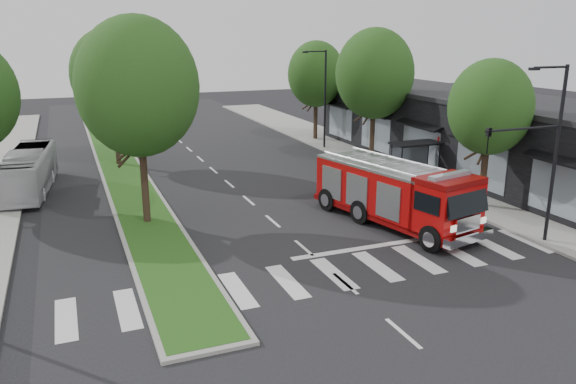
# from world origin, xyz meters

# --- Properties ---
(ground) EXTENTS (140.00, 140.00, 0.00)m
(ground) POSITION_xyz_m (0.00, 0.00, 0.00)
(ground) COLOR black
(ground) RESTS_ON ground
(sidewalk_right) EXTENTS (5.00, 80.00, 0.15)m
(sidewalk_right) POSITION_xyz_m (12.50, 10.00, 0.07)
(sidewalk_right) COLOR gray
(sidewalk_right) RESTS_ON ground
(median) EXTENTS (3.00, 50.00, 0.15)m
(median) POSITION_xyz_m (-6.00, 18.00, 0.08)
(median) COLOR gray
(median) RESTS_ON ground
(storefront_row) EXTENTS (8.00, 30.00, 5.00)m
(storefront_row) POSITION_xyz_m (17.00, 10.00, 2.50)
(storefront_row) COLOR black
(storefront_row) RESTS_ON ground
(bus_shelter) EXTENTS (3.20, 1.60, 2.61)m
(bus_shelter) POSITION_xyz_m (11.20, 8.15, 2.04)
(bus_shelter) COLOR black
(bus_shelter) RESTS_ON ground
(tree_right_near) EXTENTS (4.40, 4.40, 8.05)m
(tree_right_near) POSITION_xyz_m (11.50, 2.00, 5.51)
(tree_right_near) COLOR black
(tree_right_near) RESTS_ON ground
(tree_right_mid) EXTENTS (5.60, 5.60, 9.72)m
(tree_right_mid) POSITION_xyz_m (11.50, 14.00, 6.49)
(tree_right_mid) COLOR black
(tree_right_mid) RESTS_ON ground
(tree_right_far) EXTENTS (5.00, 5.00, 8.73)m
(tree_right_far) POSITION_xyz_m (11.50, 24.00, 5.84)
(tree_right_far) COLOR black
(tree_right_far) RESTS_ON ground
(tree_median_near) EXTENTS (5.80, 5.80, 10.16)m
(tree_median_near) POSITION_xyz_m (-6.00, 6.00, 6.81)
(tree_median_near) COLOR black
(tree_median_near) RESTS_ON ground
(tree_median_far) EXTENTS (5.60, 5.60, 9.72)m
(tree_median_far) POSITION_xyz_m (-6.00, 20.00, 6.49)
(tree_median_far) COLOR black
(tree_median_far) RESTS_ON ground
(streetlight_right_near) EXTENTS (4.08, 0.22, 8.00)m
(streetlight_right_near) POSITION_xyz_m (9.61, -3.50, 4.67)
(streetlight_right_near) COLOR black
(streetlight_right_near) RESTS_ON ground
(streetlight_right_far) EXTENTS (2.11, 0.20, 8.00)m
(streetlight_right_far) POSITION_xyz_m (10.35, 20.00, 4.48)
(streetlight_right_far) COLOR black
(streetlight_right_far) RESTS_ON ground
(fire_engine) EXTENTS (4.84, 9.94, 3.31)m
(fire_engine) POSITION_xyz_m (5.46, 1.40, 1.59)
(fire_engine) COLOR #670505
(fire_engine) RESTS_ON ground
(city_bus) EXTENTS (3.16, 9.52, 2.60)m
(city_bus) POSITION_xyz_m (-11.67, 14.72, 1.30)
(city_bus) COLOR #BDBDC1
(city_bus) RESTS_ON ground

